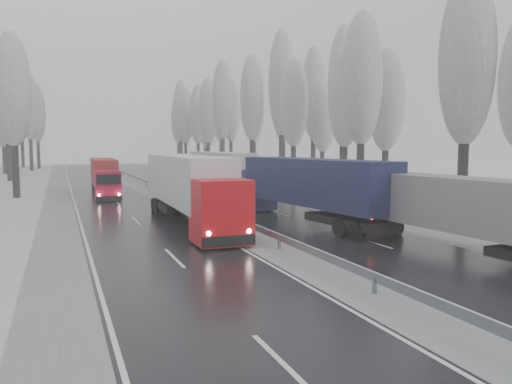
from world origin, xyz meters
TOP-DOWN VIEW (x-y plane):
  - ground at (0.00, 0.00)m, footprint 260.00×260.00m
  - carriageway_right at (5.25, 30.00)m, footprint 7.50×200.00m
  - carriageway_left at (-5.25, 30.00)m, footprint 7.50×200.00m
  - median_slush at (0.00, 30.00)m, footprint 3.00×200.00m
  - shoulder_right at (10.20, 30.00)m, footprint 2.40×200.00m
  - shoulder_left at (-10.20, 30.00)m, footprint 2.40×200.00m
  - median_guardrail at (0.00, 29.99)m, footprint 0.12×200.00m
  - tree_16 at (15.04, 15.67)m, footprint 3.60×3.60m
  - tree_18 at (14.51, 27.03)m, footprint 3.60×3.60m
  - tree_19 at (20.02, 31.03)m, footprint 3.60×3.60m
  - tree_20 at (17.90, 35.17)m, footprint 3.60×3.60m
  - tree_21 at (20.12, 39.17)m, footprint 3.60×3.60m
  - tree_22 at (17.02, 45.60)m, footprint 3.60×3.60m
  - tree_23 at (23.31, 49.60)m, footprint 3.60×3.60m
  - tree_24 at (17.90, 51.02)m, footprint 3.60×3.60m
  - tree_25 at (24.81, 55.02)m, footprint 3.60×3.60m
  - tree_26 at (17.56, 61.27)m, footprint 3.60×3.60m
  - tree_27 at (24.72, 65.27)m, footprint 3.60×3.60m
  - tree_28 at (16.34, 71.95)m, footprint 3.60×3.60m
  - tree_29 at (23.71, 75.95)m, footprint 3.60×3.60m
  - tree_30 at (16.56, 81.70)m, footprint 3.60×3.60m
  - tree_31 at (22.48, 85.70)m, footprint 3.60×3.60m
  - tree_32 at (16.63, 89.21)m, footprint 3.60×3.60m
  - tree_33 at (19.77, 93.21)m, footprint 3.60×3.60m
  - tree_34 at (15.73, 96.32)m, footprint 3.60×3.60m
  - tree_35 at (24.94, 100.32)m, footprint 3.60×3.60m
  - tree_36 at (17.04, 106.16)m, footprint 3.60×3.60m
  - tree_37 at (24.02, 110.16)m, footprint 3.60×3.60m
  - tree_38 at (18.73, 116.73)m, footprint 3.60×3.60m
  - tree_39 at (21.55, 120.73)m, footprint 3.60×3.60m
  - tree_62 at (-13.94, 43.73)m, footprint 3.60×3.60m
  - tree_68 at (-16.58, 69.11)m, footprint 3.60×3.60m
  - tree_70 at (-16.33, 79.19)m, footprint 3.60×3.60m
  - tree_72 at (-18.93, 88.54)m, footprint 3.60×3.60m
  - tree_74 at (-15.07, 99.33)m, footprint 3.60×3.60m
  - tree_76 at (-14.05, 108.72)m, footprint 3.60×3.60m
  - tree_77 at (-19.66, 112.72)m, footprint 3.60×3.60m
  - tree_78 at (-17.56, 115.31)m, footprint 3.60×3.60m
  - tree_79 at (-20.33, 119.31)m, footprint 3.60×3.60m
  - truck_grey_tarp at (7.49, 8.06)m, footprint 3.25×14.31m
  - truck_blue_box at (4.97, 19.21)m, footprint 4.70×16.78m
  - truck_cream_box at (6.19, 42.34)m, footprint 3.47×17.14m
  - box_truck_distant at (7.33, 73.20)m, footprint 2.54×7.07m
  - truck_red_white at (-2.30, 20.70)m, footprint 2.97×17.40m
  - truck_red_red at (-5.69, 43.46)m, footprint 2.73×14.45m

SIDE VIEW (x-z plane):
  - ground at x=0.00m, z-range 0.00..0.00m
  - carriageway_right at x=5.25m, z-range 0.00..0.03m
  - carriageway_left at x=-5.25m, z-range 0.00..0.03m
  - median_slush at x=0.00m, z-range 0.00..0.04m
  - shoulder_right at x=10.20m, z-range 0.00..0.04m
  - shoulder_left at x=-10.20m, z-range 0.00..0.04m
  - median_guardrail at x=0.00m, z-range 0.22..0.98m
  - box_truck_distant at x=7.33m, z-range 0.02..2.62m
  - truck_grey_tarp at x=7.49m, z-range 0.30..3.95m
  - truck_red_red at x=-5.69m, z-range 0.31..4.00m
  - truck_blue_box at x=4.97m, z-range 0.36..4.62m
  - truck_cream_box at x=6.19m, z-range 0.37..4.73m
  - truck_red_white at x=-2.30m, z-range 0.37..4.82m
  - tree_23 at x=23.31m, z-range 1.99..15.54m
  - tree_77 at x=-19.66m, z-range 2.10..16.42m
  - tree_33 at x=19.77m, z-range 2.10..16.42m
  - tree_19 at x=20.02m, z-range 2.13..16.70m
  - tree_72 at x=-18.93m, z-range 2.21..17.31m
  - tree_20 at x=17.90m, z-range 2.29..18.00m
  - tree_22 at x=17.02m, z-range 2.31..18.17m
  - tree_62 at x=-13.94m, z-range 2.34..18.38m
  - tree_39 at x=21.55m, z-range 2.36..18.54m
  - tree_37 at x=24.02m, z-range 2.38..18.75m
  - tree_16 at x=15.04m, z-range 2.40..18.93m
  - tree_18 at x=14.51m, z-range 2.41..18.99m
  - tree_68 at x=-16.58m, z-range 2.42..19.07m
  - tree_79 at x=-20.33m, z-range 2.48..19.54m
  - tree_70 at x=-16.33m, z-range 2.48..19.57m
  - tree_32 at x=16.63m, z-range 2.51..19.85m
  - tree_27 at x=24.72m, z-range 2.55..20.17m
  - tree_34 at x=15.73m, z-range 2.55..20.19m
  - tree_30 at x=16.56m, z-range 2.59..20.45m
  - tree_38 at x=18.73m, z-range 2.60..20.58m
  - tree_29 at x=23.71m, z-range 2.62..20.73m
  - tree_35 at x=24.94m, z-range 2.64..20.89m
  - tree_76 at x=-14.05m, z-range 2.68..21.23m
  - tree_31 at x=22.48m, z-range 2.68..21.26m
  - tree_21 at x=20.12m, z-range 2.69..21.31m
  - tree_26 at x=17.56m, z-range 2.71..21.49m
  - tree_25 at x=24.81m, z-range 2.80..22.24m
  - tree_78 at x=-17.56m, z-range 2.81..22.37m
  - tree_28 at x=16.34m, z-range 2.82..22.45m
  - tree_74 at x=-15.07m, z-range 2.83..22.52m
  - tree_36 at x=17.04m, z-range 2.91..23.13m
  - tree_24 at x=17.90m, z-range 2.94..23.43m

